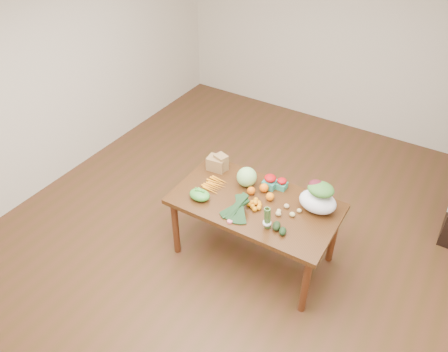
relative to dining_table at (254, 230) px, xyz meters
The scene contains 23 objects.
floor 0.51m from the dining_table, 157.36° to the left, with size 6.00×6.00×0.00m, color #55311D.
room_walls 1.03m from the dining_table, 157.36° to the left, with size 5.02×6.02×2.70m.
dining_table is the anchor object (origin of this frame).
paper_bag 0.81m from the dining_table, 157.32° to the left, with size 0.25×0.21×0.18m, color #946642, non-canonical shape.
cabbage 0.55m from the dining_table, 137.74° to the left, with size 0.20×0.20×0.20m, color #94C672.
strawberry_basket_a 0.52m from the dining_table, 87.94° to the left, with size 0.13×0.13×0.11m, color #B60C0D, non-canonical shape.
strawberry_basket_b 0.55m from the dining_table, 69.97° to the left, with size 0.10×0.10×0.09m, color red, non-canonical shape.
orange_a 0.44m from the dining_table, 138.14° to the left, with size 0.08×0.08×0.08m, color #DE570D.
orange_b 0.46m from the dining_table, 92.07° to the left, with size 0.09×0.09×0.09m, color #E54E0E.
orange_c 0.44m from the dining_table, 45.15° to the left, with size 0.08×0.08×0.08m, color #FF630F.
mandarin_cluster 0.42m from the dining_table, 63.84° to the right, with size 0.18×0.18×0.08m, color orange, non-canonical shape.
carrots 0.61m from the dining_table, behind, with size 0.22×0.24×0.03m, color orange, non-canonical shape.
snap_pea_bag 0.69m from the dining_table, 153.70° to the right, with size 0.21×0.16×0.10m, color #409331.
kale_bunch 0.53m from the dining_table, 103.61° to the right, with size 0.32×0.40×0.16m, color black, non-canonical shape.
asparagus_bundle 0.62m from the dining_table, 45.44° to the right, with size 0.08×0.08×0.25m, color #5E853D, non-canonical shape.
potato_a 0.47m from the dining_table, ahead, with size 0.04×0.04×0.04m, color tan.
potato_b 0.49m from the dining_table, 11.70° to the right, with size 0.06×0.05×0.05m, color tan.
potato_c 0.58m from the dining_table, 12.07° to the left, with size 0.05×0.04×0.04m, color tan.
potato_d 0.50m from the dining_table, 15.77° to the left, with size 0.05×0.05×0.05m, color tan.
potato_e 0.56m from the dining_table, ahead, with size 0.05×0.05×0.05m, color tan.
avocado_a 0.58m from the dining_table, 33.69° to the right, with size 0.07×0.11×0.07m, color black.
avocado_b 0.63m from the dining_table, 31.46° to the right, with size 0.06×0.10×0.06m, color black.
salad_bag 0.78m from the dining_table, 21.14° to the left, with size 0.36×0.27×0.28m, color white, non-canonical shape.
Camera 1 is at (1.74, -3.01, 3.54)m, focal length 35.00 mm.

